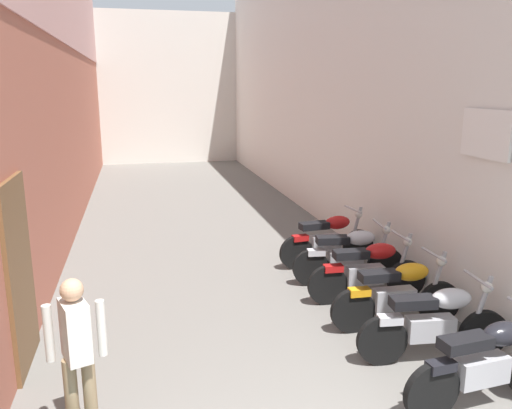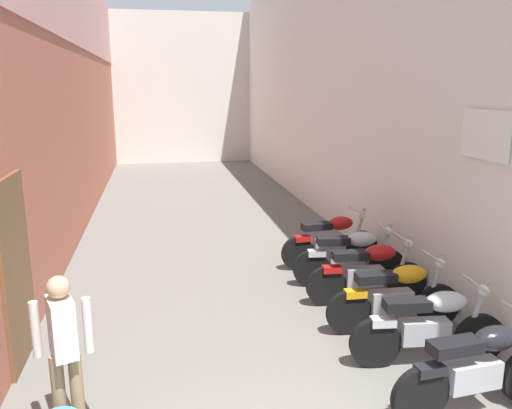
{
  "view_description": "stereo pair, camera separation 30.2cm",
  "coord_description": "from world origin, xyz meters",
  "px_view_note": "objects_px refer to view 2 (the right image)",
  "views": [
    {
      "loc": [
        -1.42,
        -2.5,
        3.18
      ],
      "look_at": [
        0.34,
        5.04,
        1.37
      ],
      "focal_mm": 35.88,
      "sensor_mm": 36.0,
      "label": 1
    },
    {
      "loc": [
        -1.13,
        -2.56,
        3.18
      ],
      "look_at": [
        0.34,
        5.04,
        1.37
      ],
      "focal_mm": 35.88,
      "sensor_mm": 36.0,
      "label": 2
    }
  ],
  "objects_px": {
    "motorcycle_fourth": "(368,271)",
    "motorcycle_fifth": "(350,256)",
    "motorcycle_third": "(396,295)",
    "pedestrian_by_doorway": "(64,345)",
    "motorcycle_second": "(430,325)",
    "motorcycle_sixth": "(331,239)",
    "motorcycle_nearest": "(478,367)"
  },
  "relations": [
    {
      "from": "motorcycle_nearest",
      "to": "pedestrian_by_doorway",
      "type": "height_order",
      "value": "pedestrian_by_doorway"
    },
    {
      "from": "motorcycle_fourth",
      "to": "pedestrian_by_doorway",
      "type": "bearing_deg",
      "value": -149.59
    },
    {
      "from": "motorcycle_second",
      "to": "motorcycle_third",
      "type": "distance_m",
      "value": 0.88
    },
    {
      "from": "motorcycle_fifth",
      "to": "pedestrian_by_doorway",
      "type": "relative_size",
      "value": 1.18
    },
    {
      "from": "pedestrian_by_doorway",
      "to": "motorcycle_nearest",
      "type": "bearing_deg",
      "value": -6.0
    },
    {
      "from": "motorcycle_third",
      "to": "motorcycle_sixth",
      "type": "distance_m",
      "value": 2.55
    },
    {
      "from": "motorcycle_second",
      "to": "motorcycle_fourth",
      "type": "height_order",
      "value": "same"
    },
    {
      "from": "motorcycle_second",
      "to": "motorcycle_fourth",
      "type": "bearing_deg",
      "value": 90.0
    },
    {
      "from": "motorcycle_third",
      "to": "motorcycle_sixth",
      "type": "relative_size",
      "value": 1.0
    },
    {
      "from": "pedestrian_by_doorway",
      "to": "motorcycle_second",
      "type": "bearing_deg",
      "value": 7.42
    },
    {
      "from": "motorcycle_second",
      "to": "motorcycle_fifth",
      "type": "height_order",
      "value": "same"
    },
    {
      "from": "motorcycle_third",
      "to": "motorcycle_second",
      "type": "bearing_deg",
      "value": -90.0
    },
    {
      "from": "motorcycle_nearest",
      "to": "motorcycle_fifth",
      "type": "xyz_separation_m",
      "value": [
        -0.0,
        3.4,
        0.0
      ]
    },
    {
      "from": "motorcycle_third",
      "to": "pedestrian_by_doorway",
      "type": "bearing_deg",
      "value": -160.43
    },
    {
      "from": "motorcycle_second",
      "to": "motorcycle_third",
      "type": "bearing_deg",
      "value": 90.0
    },
    {
      "from": "motorcycle_sixth",
      "to": "pedestrian_by_doorway",
      "type": "distance_m",
      "value": 5.55
    },
    {
      "from": "motorcycle_nearest",
      "to": "motorcycle_fifth",
      "type": "relative_size",
      "value": 1.0
    },
    {
      "from": "motorcycle_sixth",
      "to": "motorcycle_second",
      "type": "bearing_deg",
      "value": -90.0
    },
    {
      "from": "motorcycle_nearest",
      "to": "pedestrian_by_doorway",
      "type": "distance_m",
      "value": 3.93
    },
    {
      "from": "motorcycle_second",
      "to": "motorcycle_sixth",
      "type": "relative_size",
      "value": 1.0
    },
    {
      "from": "motorcycle_nearest",
      "to": "motorcycle_second",
      "type": "height_order",
      "value": "same"
    },
    {
      "from": "motorcycle_nearest",
      "to": "motorcycle_fourth",
      "type": "distance_m",
      "value": 2.69
    },
    {
      "from": "motorcycle_second",
      "to": "motorcycle_fifth",
      "type": "relative_size",
      "value": 1.0
    },
    {
      "from": "motorcycle_second",
      "to": "motorcycle_sixth",
      "type": "distance_m",
      "value": 3.43
    },
    {
      "from": "motorcycle_nearest",
      "to": "motorcycle_sixth",
      "type": "height_order",
      "value": "same"
    },
    {
      "from": "motorcycle_fourth",
      "to": "motorcycle_fifth",
      "type": "xyz_separation_m",
      "value": [
        -0.0,
        0.71,
        0.0
      ]
    },
    {
      "from": "motorcycle_fifth",
      "to": "pedestrian_by_doorway",
      "type": "xyz_separation_m",
      "value": [
        -3.89,
        -2.99,
        0.42
      ]
    },
    {
      "from": "motorcycle_second",
      "to": "motorcycle_fourth",
      "type": "distance_m",
      "value": 1.78
    },
    {
      "from": "motorcycle_fifth",
      "to": "motorcycle_sixth",
      "type": "relative_size",
      "value": 1.0
    },
    {
      "from": "motorcycle_second",
      "to": "motorcycle_fifth",
      "type": "xyz_separation_m",
      "value": [
        -0.0,
        2.49,
        0.0
      ]
    },
    {
      "from": "motorcycle_fifth",
      "to": "motorcycle_third",
      "type": "bearing_deg",
      "value": -90.0
    },
    {
      "from": "motorcycle_third",
      "to": "motorcycle_fifth",
      "type": "distance_m",
      "value": 1.61
    }
  ]
}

